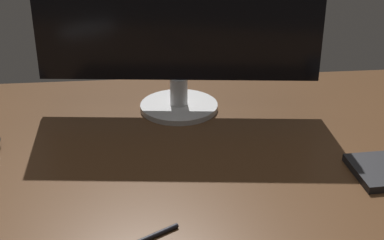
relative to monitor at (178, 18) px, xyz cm
name	(u,v)px	position (x,y,z in cm)	size (l,w,h in cm)	color
desk	(222,163)	(6.43, -22.92, -21.92)	(140.00, 84.00, 2.00)	#4C301C
monitor	(178,18)	(0.00, 0.00, 0.00)	(60.39, 17.36, 39.09)	silver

